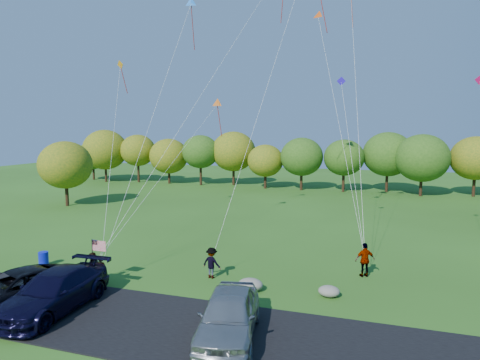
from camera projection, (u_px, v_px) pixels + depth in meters
The scene contains 14 objects.
ground at pixel (177, 289), 22.14m from camera, with size 140.00×140.00×0.00m, color #2B5718.
asphalt_lane at pixel (135, 321), 18.36m from camera, with size 44.00×6.00×0.06m, color black.
treeline at pixel (287, 156), 56.13m from camera, with size 75.90×28.08×8.38m.
minivan_dark at pixel (15, 289), 19.72m from camera, with size 2.72×5.91×1.64m, color black.
minivan_navy at pixel (54, 291), 19.27m from camera, with size 2.47×6.07×1.76m, color black.
minivan_silver at pixel (229, 315), 16.70m from camera, with size 2.20×5.48×1.87m, color gray.
flyer_a at pixel (101, 271), 22.53m from camera, with size 0.56×0.37×1.54m, color #4C4C59.
flyer_b at pixel (93, 269), 22.67m from camera, with size 0.83×0.65×1.72m, color #4C4C59.
flyer_c at pixel (212, 263), 23.66m from camera, with size 1.11×0.64×1.72m, color #4C4C59.
flyer_d at pixel (365, 260), 23.83m from camera, with size 1.13×0.47×1.93m, color #4C4C59.
trash_barrel at pixel (44, 259), 25.81m from camera, with size 0.57×0.57×0.85m, color #0C17BE.
flag_assembly at pixel (96, 251), 22.82m from camera, with size 0.88×0.57×2.37m.
boulder_near at pixel (250, 285), 21.83m from camera, with size 1.29×1.01×0.64m, color gray.
boulder_far at pixel (329, 291), 21.05m from camera, with size 1.06×0.88×0.55m, color gray.
Camera 1 is at (9.77, -19.22, 8.24)m, focal length 32.00 mm.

